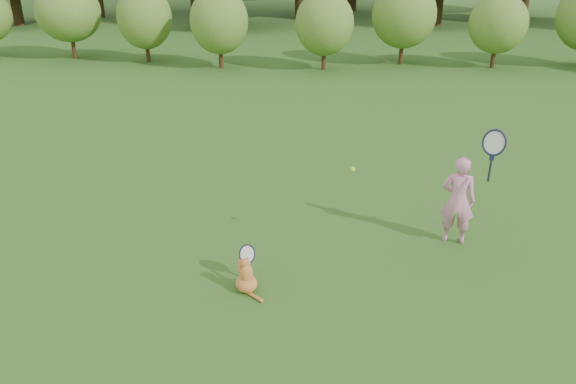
# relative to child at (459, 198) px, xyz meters

# --- Properties ---
(ground) EXTENTS (100.00, 100.00, 0.00)m
(ground) POSITION_rel_child_xyz_m (-2.57, -0.85, -0.67)
(ground) COLOR #2E5116
(ground) RESTS_ON ground
(shrub_row) EXTENTS (28.00, 3.00, 2.80)m
(shrub_row) POSITION_rel_child_xyz_m (-2.57, 12.15, 0.73)
(shrub_row) COLOR #5C7524
(shrub_row) RESTS_ON ground
(child) EXTENTS (0.75, 0.48, 1.92)m
(child) POSITION_rel_child_xyz_m (0.00, 0.00, 0.00)
(child) COLOR pink
(child) RESTS_ON ground
(cat) EXTENTS (0.45, 0.67, 0.61)m
(cat) POSITION_rel_child_xyz_m (-2.76, -1.47, -0.44)
(cat) COLOR #BF5F24
(cat) RESTS_ON ground
(tennis_ball) EXTENTS (0.07, 0.07, 0.07)m
(tennis_ball) POSITION_rel_child_xyz_m (-1.50, -0.42, 0.55)
(tennis_ball) COLOR #ABE41A
(tennis_ball) RESTS_ON ground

